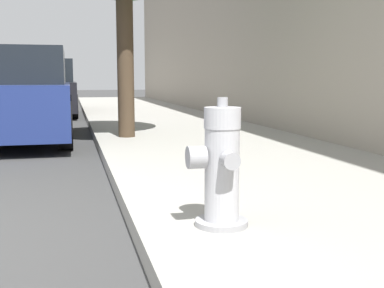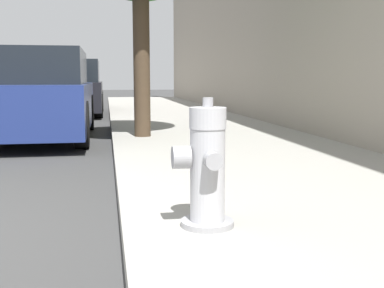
% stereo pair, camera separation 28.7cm
% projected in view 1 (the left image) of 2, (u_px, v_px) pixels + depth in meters
% --- Properties ---
extents(sidewalk_slab, '(3.11, 40.00, 0.13)m').
position_uv_depth(sidewalk_slab, '(359.00, 217.00, 3.32)').
color(sidewalk_slab, '#99968E').
rests_on(sidewalk_slab, ground_plane).
extents(fire_hydrant, '(0.37, 0.39, 0.77)m').
position_uv_depth(fire_hydrant, '(221.00, 168.00, 2.86)').
color(fire_hydrant, '#97979C').
rests_on(fire_hydrant, sidewalk_slab).
extents(parked_car_near, '(1.89, 4.16, 1.47)m').
position_uv_depth(parked_car_near, '(11.00, 97.00, 7.77)').
color(parked_car_near, navy).
rests_on(parked_car_near, ground_plane).
extents(parked_car_mid, '(1.89, 3.92, 1.50)m').
position_uv_depth(parked_car_mid, '(41.00, 89.00, 12.97)').
color(parked_car_mid, black).
rests_on(parked_car_mid, ground_plane).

